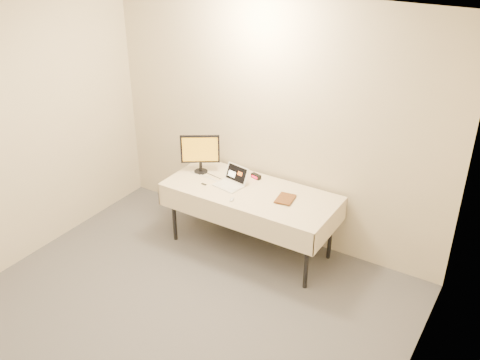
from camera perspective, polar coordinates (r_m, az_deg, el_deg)
The scene contains 9 objects.
back_wall at distance 5.75m, azimuth 3.52°, elevation 6.09°, with size 4.00×0.10×2.70m, color beige.
table at distance 5.69m, azimuth 1.12°, elevation -1.67°, with size 1.86×0.81×0.74m.
laptop at distance 5.75m, azimuth -0.89°, elevation -0.07°, with size 0.34×0.33×0.19m.
monitor at distance 5.94m, azimuth -4.27°, elevation 3.12°, with size 0.38×0.26×0.45m.
book at distance 5.47m, azimuth 4.03°, elevation -0.90°, with size 0.17×0.02×0.23m, color #94501A.
alarm_clock at distance 5.89m, azimuth 1.72°, elevation 0.40°, with size 0.12×0.08×0.05m.
clicker at distance 5.47m, azimuth -0.86°, elevation -2.08°, with size 0.04×0.09×0.02m, color silver.
paper_form at distance 5.51m, azimuth 5.07°, elevation -2.05°, with size 0.10×0.26×0.00m, color #C0E9B9.
usb_dongle at distance 5.78m, azimuth -3.87°, elevation -0.45°, with size 0.06×0.02×0.01m, color black.
Camera 1 is at (2.51, -2.22, 3.47)m, focal length 40.00 mm.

